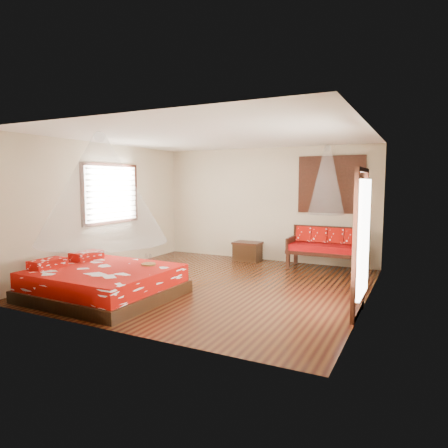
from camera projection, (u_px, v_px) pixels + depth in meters
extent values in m
cube|color=black|center=(215.00, 285.00, 7.68)|extent=(5.50, 5.50, 0.02)
cube|color=white|center=(214.00, 136.00, 7.38)|extent=(5.50, 5.50, 0.02)
cube|color=#C3B28E|center=(104.00, 208.00, 8.76)|extent=(0.02, 5.50, 2.80)
cube|color=#C3B28E|center=(369.00, 217.00, 6.30)|extent=(0.02, 5.50, 2.80)
cube|color=#C3B28E|center=(266.00, 204.00, 9.99)|extent=(5.50, 0.02, 2.80)
cube|color=#C3B28E|center=(113.00, 226.00, 5.08)|extent=(5.50, 0.02, 2.80)
cube|color=black|center=(104.00, 291.00, 6.82)|extent=(2.30, 2.09, 0.20)
cube|color=#A40C05|center=(104.00, 277.00, 6.79)|extent=(2.20, 1.99, 0.30)
cube|color=#A40C05|center=(48.00, 264.00, 6.79)|extent=(0.34, 0.60, 0.15)
cube|color=#A40C05|center=(87.00, 255.00, 7.54)|extent=(0.34, 0.60, 0.15)
cube|color=black|center=(288.00, 259.00, 9.06)|extent=(0.08, 0.08, 0.42)
cube|color=black|center=(359.00, 266.00, 8.37)|extent=(0.08, 0.08, 0.42)
cube|color=black|center=(296.00, 255.00, 9.60)|extent=(0.08, 0.08, 0.42)
cube|color=black|center=(363.00, 261.00, 8.92)|extent=(0.08, 0.08, 0.42)
cube|color=black|center=(325.00, 253.00, 8.97)|extent=(1.66, 0.74, 0.08)
cube|color=#920508|center=(325.00, 248.00, 8.96)|extent=(1.60, 0.68, 0.14)
cube|color=black|center=(329.00, 238.00, 9.23)|extent=(1.66, 0.06, 0.55)
cube|color=black|center=(291.00, 243.00, 9.30)|extent=(0.06, 0.74, 0.30)
cube|color=black|center=(362.00, 248.00, 8.60)|extent=(0.06, 0.74, 0.30)
cube|color=#A40C05|center=(304.00, 234.00, 9.36)|extent=(0.35, 0.19, 0.37)
cube|color=#A40C05|center=(320.00, 235.00, 9.20)|extent=(0.35, 0.19, 0.37)
cube|color=#A40C05|center=(336.00, 236.00, 9.04)|extent=(0.35, 0.19, 0.37)
cube|color=#A40C05|center=(353.00, 237.00, 8.87)|extent=(0.35, 0.19, 0.37)
cube|color=black|center=(247.00, 252.00, 10.00)|extent=(0.64, 0.46, 0.42)
cube|color=black|center=(248.00, 243.00, 9.97)|extent=(0.68, 0.50, 0.05)
cube|color=black|center=(331.00, 185.00, 9.19)|extent=(1.52, 0.06, 1.32)
cube|color=black|center=(331.00, 185.00, 9.18)|extent=(1.35, 0.04, 1.10)
cube|color=black|center=(111.00, 194.00, 8.89)|extent=(0.08, 1.74, 1.34)
cube|color=silver|center=(112.00, 194.00, 8.87)|extent=(0.04, 1.54, 1.10)
cube|color=black|center=(360.00, 244.00, 5.82)|extent=(0.08, 1.02, 2.16)
cube|color=white|center=(359.00, 238.00, 5.82)|extent=(0.03, 0.82, 1.70)
cylinder|color=brown|center=(148.00, 264.00, 7.03)|extent=(0.26, 0.26, 0.03)
cone|color=white|center=(101.00, 189.00, 6.63)|extent=(2.16, 2.16, 1.80)
cone|color=white|center=(327.00, 180.00, 8.76)|extent=(0.79, 0.79, 1.50)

